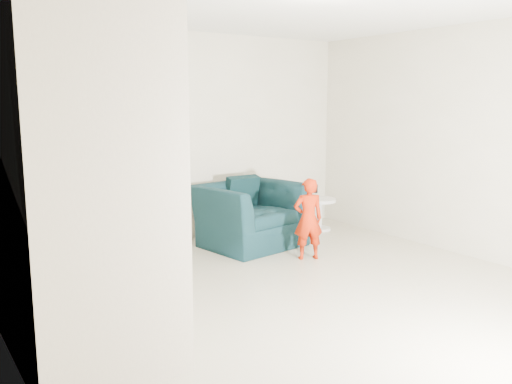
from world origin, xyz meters
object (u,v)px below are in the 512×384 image
Objects in this scene: toddler at (308,219)px; side_table at (320,209)px; staircase at (70,217)px; armchair at (249,215)px.

toddler is 1.48m from side_table.
staircase is (-2.84, -0.60, 0.47)m from toddler.
armchair is 1.28× the size of toddler.
side_table is (1.29, 0.14, -0.09)m from armchair.
side_table is 4.27m from staircase.
toddler reaches higher than armchair.
armchair is at bearing -53.41° from toddler.
armchair is 0.34× the size of staircase.
armchair is at bearing 29.61° from staircase.
side_table is 0.13× the size of staircase.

